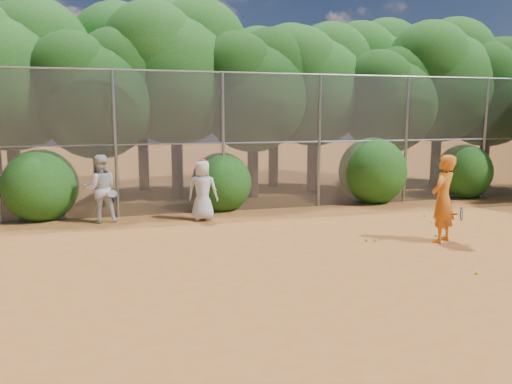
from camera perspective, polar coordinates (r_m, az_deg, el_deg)
name	(u,v)px	position (r m, az deg, el deg)	size (l,w,h in m)	color
ground	(344,268)	(9.51, 10.05, -8.57)	(80.00, 80.00, 0.00)	#A25A24
fence_back	(252,141)	(14.69, -0.41, 5.86)	(20.05, 0.09, 4.03)	gray
tree_1	(10,69)	(17.00, -26.33, 12.50)	(4.64, 4.03, 6.35)	black
tree_2	(97,89)	(16.01, -17.68, 11.19)	(3.99, 3.47, 5.47)	black
tree_3	(177,66)	(17.19, -9.06, 14.02)	(4.89, 4.26, 6.70)	black
tree_4	(254,86)	(17.03, -0.22, 12.03)	(4.19, 3.64, 5.73)	black
tree_5	(315,80)	(18.62, 6.72, 12.60)	(4.51, 3.92, 6.17)	black
tree_6	(390,96)	(18.80, 15.05, 10.55)	(3.86, 3.36, 5.29)	black
tree_7	(441,75)	(20.73, 20.38, 12.37)	(4.77, 4.14, 6.53)	black
tree_8	(490,88)	(21.69, 25.13, 10.69)	(4.25, 3.70, 5.82)	black
tree_10	(142,64)	(19.31, -12.91, 14.03)	(5.15, 4.48, 7.06)	black
tree_11	(275,79)	(19.79, 2.17, 12.77)	(4.64, 4.03, 6.35)	black
tree_12	(372,74)	(22.15, 13.13, 13.04)	(5.02, 4.37, 6.88)	black
bush_0	(40,182)	(14.70, -23.43, 1.01)	(2.00, 2.00, 2.00)	#194F13
bush_1	(221,180)	(14.88, -3.98, 1.43)	(1.80, 1.80, 1.80)	#194F13
bush_2	(372,168)	(16.61, 13.17, 2.69)	(2.20, 2.20, 2.20)	#194F13
bush_3	(464,169)	(18.57, 22.66, 2.40)	(1.90, 1.90, 1.90)	#194F13
player_yellow	(443,199)	(11.79, 20.59, -0.73)	(0.90, 0.77, 1.95)	orange
player_teen	(203,190)	(13.39, -6.11, 0.23)	(0.93, 0.77, 1.66)	silver
player_white	(100,189)	(13.69, -17.36, 0.36)	(0.93, 0.81, 1.79)	silver
ball_0	(366,240)	(11.53, 12.51, -5.36)	(0.07, 0.07, 0.07)	#C9E329
ball_1	(432,222)	(13.92, 19.42, -3.20)	(0.07, 0.07, 0.07)	#C9E329
ball_2	(477,273)	(9.84, 23.91, -8.42)	(0.07, 0.07, 0.07)	#C9E329
ball_3	(436,235)	(12.43, 19.86, -4.65)	(0.07, 0.07, 0.07)	#C9E329
ball_4	(376,240)	(11.58, 13.50, -5.34)	(0.07, 0.07, 0.07)	#C9E329
ball_5	(424,215)	(14.72, 18.68, -2.53)	(0.07, 0.07, 0.07)	#C9E329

